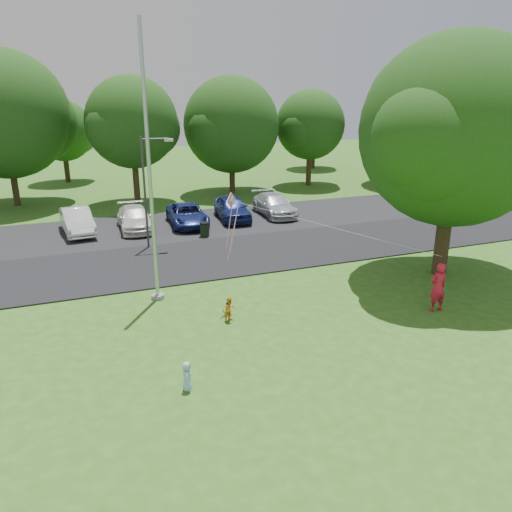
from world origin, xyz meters
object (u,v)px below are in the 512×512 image
object	(u,v)px
child_yellow	(230,309)
woman	(438,287)
trash_can	(205,230)
kite	(238,214)
flagpole	(151,192)
street_lamp	(149,183)
big_tree	(455,136)
child_blue	(187,376)

from	to	relation	value
child_yellow	woman	bearing A→B (deg)	-45.26
trash_can	kite	xyz separation A→B (m)	(-1.25, -9.20, 3.07)
woman	kite	xyz separation A→B (m)	(-6.52, 3.17, 2.58)
flagpole	child_yellow	bearing A→B (deg)	-55.47
street_lamp	big_tree	distance (m)	14.09
flagpole	big_tree	distance (m)	12.24
trash_can	flagpole	bearing A→B (deg)	-117.92
child_blue	kite	size ratio (longest dim) A/B	0.12
street_lamp	flagpole	bearing A→B (deg)	-92.38
trash_can	woman	distance (m)	13.46
flagpole	trash_can	distance (m)	9.34
street_lamp	big_tree	bearing A→B (deg)	-31.46
trash_can	child_yellow	size ratio (longest dim) A/B	0.95
woman	child_yellow	bearing A→B (deg)	-11.41
flagpole	kite	world-z (taller)	flagpole
trash_can	kite	distance (m)	9.78
trash_can	big_tree	bearing A→B (deg)	-49.52
child_blue	flagpole	bearing A→B (deg)	10.56
street_lamp	child_blue	xyz separation A→B (m)	(-1.43, -13.21, -2.95)
child_blue	kite	bearing A→B (deg)	-18.78
flagpole	woman	xyz separation A→B (m)	(9.28, -4.82, -3.24)
big_tree	kite	distance (m)	9.54
street_lamp	child_yellow	size ratio (longest dim) A/B	6.32
child_yellow	kite	distance (m)	3.39
flagpole	big_tree	world-z (taller)	flagpole
big_tree	child_yellow	world-z (taller)	big_tree
street_lamp	kite	bearing A→B (deg)	-71.98
trash_can	woman	xyz separation A→B (m)	(5.27, -12.37, 0.50)
flagpole	woman	world-z (taller)	flagpole
street_lamp	woman	world-z (taller)	street_lamp
big_tree	woman	distance (m)	6.46
flagpole	child_yellow	xyz separation A→B (m)	(1.99, -2.89, -3.72)
woman	trash_can	bearing A→B (deg)	-63.56
flagpole	child_blue	distance (m)	7.54
big_tree	child_yellow	bearing A→B (deg)	-173.64
trash_can	woman	bearing A→B (deg)	-66.93
big_tree	street_lamp	bearing A→B (deg)	142.32
flagpole	kite	distance (m)	3.28
child_yellow	flagpole	bearing A→B (deg)	94.05
street_lamp	kite	size ratio (longest dim) A/B	0.80
street_lamp	kite	distance (m)	8.51
trash_can	street_lamp	bearing A→B (deg)	-163.79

